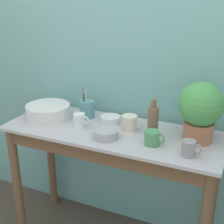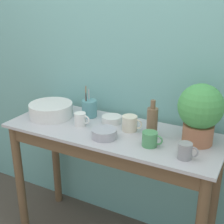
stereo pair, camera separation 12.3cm
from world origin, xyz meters
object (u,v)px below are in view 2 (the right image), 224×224
Objects in this scene: mug_cream at (130,123)px; bowl_small_enamel_white at (112,119)px; bottle_tall at (152,122)px; potted_plant at (200,111)px; utensil_cup at (89,108)px; bowl_small_steel at (104,133)px; mug_grey at (185,151)px; mug_white at (80,119)px; mug_green at (150,139)px; bowl_wash_large at (51,110)px.

bowl_small_enamel_white is at bearing 161.16° from mug_cream.
bottle_tall reaches higher than mug_cream.
potted_plant reaches higher than utensil_cup.
utensil_cup reaches higher than bowl_small_steel.
mug_white is at bearing 171.56° from mug_grey.
mug_white is 0.32m from mug_cream.
bowl_small_steel is at bearing -73.08° from bowl_small_enamel_white.
mug_green is 0.22m from mug_grey.
mug_green is 0.55× the size of utensil_cup.
mug_white is at bearing -165.60° from mug_cream.
bowl_small_enamel_white is (-0.07, 0.22, -0.00)m from bowl_small_steel.
mug_white reaches higher than bowl_small_enamel_white.
bowl_small_steel is 1.16× the size of bowl_small_enamel_white.
bottle_tall reaches higher than utensil_cup.
mug_grey is (0.25, -0.17, -0.05)m from bottle_tall.
bowl_small_enamel_white is at bearing 156.72° from mug_grey.
mug_cream is 0.35m from utensil_cup.
mug_white is 0.24m from bowl_small_steel.
potted_plant is 0.26m from mug_grey.
mug_cream is at bearing -18.84° from bowl_small_enamel_white.
mug_green is at bearing -143.91° from potted_plant.
bowl_wash_large is at bearing -175.85° from mug_cream.
bowl_small_steel is at bearing -14.25° from bowl_wash_large.
mug_green reaches higher than bowl_small_enamel_white.
mug_white is 1.01× the size of mug_grey.
mug_white is (-0.46, -0.06, -0.05)m from bottle_tall.
bowl_small_steel is 0.23m from bowl_small_enamel_white.
mug_grey is 0.49m from bowl_small_steel.
mug_white reaches higher than bowl_small_steel.
bottle_tall is 2.10× the size of mug_white.
bottle_tall is 1.05× the size of utensil_cup.
potted_plant is 1.17× the size of bowl_wash_large.
mug_white is at bearing -8.21° from bowl_wash_large.
mug_green is at bearing -7.26° from bowl_wash_large.
mug_grey is (0.21, -0.05, 0.00)m from mug_green.
bottle_tall reaches higher than mug_white.
bottle_tall is 0.30m from mug_grey.
bowl_wash_large is 0.77m from mug_green.
utensil_cup reaches higher than mug_grey.
mug_green is 1.10× the size of mug_grey.
bottle_tall is 0.47m from mug_white.
bowl_small_enamel_white is (-0.57, 0.03, -0.17)m from potted_plant.
mug_white is 0.84× the size of bowl_small_enamel_white.
bowl_small_steel is at bearing 177.65° from mug_grey.
mug_white is 0.91× the size of mug_green.
mug_white is (0.26, -0.04, -0.00)m from bowl_wash_large.
mug_cream is at bearing 14.40° from mug_white.
utensil_cup reaches higher than mug_green.
bowl_small_steel is at bearing -118.49° from mug_cream.
mug_grey is (0.71, -0.11, 0.00)m from mug_white.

